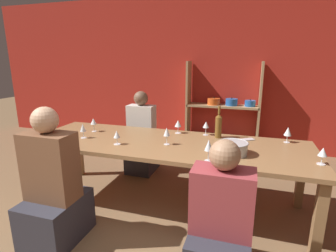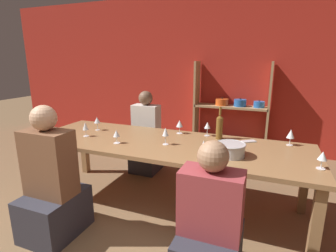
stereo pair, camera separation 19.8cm
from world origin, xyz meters
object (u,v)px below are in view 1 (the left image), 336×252
at_px(wine_glass_white_f, 117,135).
at_px(person_near_b, 220,232).
at_px(wine_glass_red_a, 206,125).
at_px(person_far_a, 142,142).
at_px(dining_table, 165,148).
at_px(wine_bottle_dark, 219,125).
at_px(wine_glass_white_g, 178,124).
at_px(wine_glass_empty_a, 167,132).
at_px(wine_bottle_green, 39,127).
at_px(wine_glass_white_b, 83,128).
at_px(wine_glass_white_e, 288,132).
at_px(cell_phone, 247,140).
at_px(person_near_a, 54,194).
at_px(wine_glass_white_c, 209,146).
at_px(wine_glass_white_d, 94,122).
at_px(shelf_unit, 222,120).
at_px(wine_glass_white_a, 323,153).
at_px(mixing_bowl, 233,148).

height_order(wine_glass_white_f, person_near_b, person_near_b).
bearing_deg(wine_glass_red_a, person_far_a, 156.76).
bearing_deg(wine_glass_red_a, dining_table, -132.57).
height_order(dining_table, wine_bottle_dark, wine_bottle_dark).
relative_size(person_far_a, person_near_b, 1.08).
bearing_deg(dining_table, wine_bottle_dark, 33.07).
xyz_separation_m(wine_glass_white_f, wine_glass_white_g, (0.48, 0.59, 0.01)).
xyz_separation_m(wine_glass_empty_a, person_far_a, (-0.66, 0.88, -0.44)).
xyz_separation_m(wine_bottle_green, wine_glass_white_b, (0.49, 0.11, -0.01)).
relative_size(wine_glass_white_e, person_far_a, 0.14).
bearing_deg(wine_glass_white_e, wine_glass_white_f, -160.46).
bearing_deg(wine_bottle_green, wine_bottle_dark, 16.66).
bearing_deg(wine_glass_white_b, wine_glass_white_f, -10.93).
bearing_deg(wine_glass_empty_a, dining_table, 119.96).
bearing_deg(cell_phone, person_near_b, -96.65).
xyz_separation_m(dining_table, wine_glass_empty_a, (0.04, -0.07, 0.20)).
distance_m(wine_bottle_green, person_near_a, 0.95).
distance_m(dining_table, wine_glass_white_e, 1.29).
height_order(wine_glass_white_f, wine_glass_red_a, wine_glass_red_a).
xyz_separation_m(wine_bottle_dark, wine_glass_white_c, (0.01, -0.72, -0.01)).
distance_m(wine_glass_white_d, wine_glass_empty_a, 1.01).
bearing_deg(wine_glass_white_f, wine_bottle_dark, 30.02).
height_order(wine_glass_white_c, person_near_a, person_near_a).
xyz_separation_m(shelf_unit, wine_bottle_dark, (0.14, -1.76, 0.34)).
bearing_deg(wine_glass_red_a, person_near_b, -75.19).
height_order(wine_glass_white_a, wine_glass_white_b, wine_glass_white_b).
distance_m(wine_glass_white_c, person_near_b, 0.68).
relative_size(wine_glass_white_a, wine_glass_empty_a, 0.81).
distance_m(dining_table, wine_glass_white_f, 0.52).
distance_m(mixing_bowl, person_near_a, 1.65).
distance_m(wine_glass_white_e, cell_phone, 0.41).
height_order(wine_glass_white_d, wine_glass_red_a, wine_glass_white_d).
bearing_deg(dining_table, wine_bottle_green, -170.31).
bearing_deg(person_far_a, cell_phone, 161.61).
xyz_separation_m(wine_glass_white_c, person_near_b, (0.17, -0.45, -0.49)).
xyz_separation_m(dining_table, mixing_bowl, (0.70, -0.15, 0.13)).
relative_size(dining_table, mixing_bowl, 10.98).
xyz_separation_m(wine_glass_white_e, person_near_b, (-0.53, -1.20, -0.47)).
bearing_deg(wine_glass_empty_a, shelf_unit, 81.24).
bearing_deg(wine_glass_white_c, cell_phone, 66.98).
relative_size(wine_glass_white_c, wine_glass_white_d, 1.18).
relative_size(wine_bottle_green, cell_phone, 1.91).
relative_size(shelf_unit, mixing_bowl, 5.77).
height_order(wine_glass_white_d, person_near_a, person_near_a).
distance_m(wine_glass_white_e, wine_glass_white_f, 1.76).
distance_m(wine_glass_white_c, wine_glass_empty_a, 0.57).
bearing_deg(wine_bottle_green, wine_glass_white_e, 13.11).
xyz_separation_m(wine_glass_white_c, wine_glass_white_d, (-1.46, 0.53, -0.01)).
distance_m(wine_glass_white_c, person_far_a, 1.71).
distance_m(wine_glass_white_d, wine_glass_white_f, 0.62).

